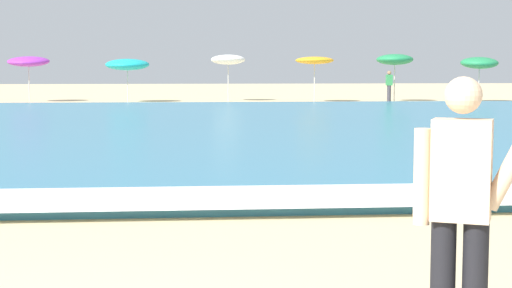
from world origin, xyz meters
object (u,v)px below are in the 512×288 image
at_px(surfer_with_board, 505,197).
at_px(beach_umbrella_4, 315,60).
at_px(beach_umbrella_3, 228,60).
at_px(beach_umbrella_2, 127,65).
at_px(beachgoer_near_row_left, 389,85).
at_px(beach_umbrella_5, 395,60).
at_px(beach_umbrella_6, 479,63).
at_px(beach_umbrella_1, 28,62).

relative_size(surfer_with_board, beach_umbrella_4, 1.07).
bearing_deg(beach_umbrella_3, surfer_with_board, -90.47).
xyz_separation_m(surfer_with_board, beach_umbrella_2, (-4.81, 36.13, 0.86)).
bearing_deg(beachgoer_near_row_left, beach_umbrella_5, 47.16).
bearing_deg(beach_umbrella_2, beach_umbrella_5, -1.67).
distance_m(surfer_with_board, beachgoer_near_row_left, 36.30).
distance_m(beach_umbrella_4, beachgoer_near_row_left, 4.01).
bearing_deg(beachgoer_near_row_left, surfer_with_board, -103.35).
relative_size(beach_umbrella_2, beach_umbrella_6, 0.96).
bearing_deg(beach_umbrella_6, beach_umbrella_2, 175.78).
distance_m(beach_umbrella_1, beach_umbrella_4, 14.51).
bearing_deg(beach_umbrella_4, beachgoer_near_row_left, -2.48).
bearing_deg(beach_umbrella_6, beach_umbrella_4, 175.40).
bearing_deg(beach_umbrella_5, beach_umbrella_3, 170.99).
xyz_separation_m(surfer_with_board, beach_umbrella_6, (12.87, 34.82, 0.94)).
height_order(surfer_with_board, beach_umbrella_6, beach_umbrella_6).
height_order(surfer_with_board, beach_umbrella_4, beach_umbrella_4).
xyz_separation_m(beach_umbrella_4, beach_umbrella_6, (8.30, -0.67, -0.12)).
bearing_deg(surfer_with_board, beach_umbrella_6, 69.71).
relative_size(beach_umbrella_2, beach_umbrella_4, 0.97).
relative_size(beach_umbrella_5, beach_umbrella_6, 1.05).
height_order(beach_umbrella_1, beach_umbrella_3, beach_umbrella_3).
distance_m(beach_umbrella_1, beachgoer_near_row_left, 18.35).
bearing_deg(surfer_with_board, beachgoer_near_row_left, 76.65).
xyz_separation_m(beach_umbrella_1, beach_umbrella_4, (14.43, -1.56, 0.05)).
bearing_deg(surfer_with_board, beach_umbrella_3, 89.53).
bearing_deg(beach_umbrella_1, surfer_with_board, -75.11).
distance_m(beach_umbrella_2, beachgoer_near_row_left, 13.26).
distance_m(surfer_with_board, beach_umbrella_5, 36.81).
distance_m(beach_umbrella_3, beach_umbrella_6, 12.77).
height_order(surfer_with_board, beach_umbrella_5, beach_umbrella_5).
xyz_separation_m(surfer_with_board, beach_umbrella_1, (-9.85, 37.05, 1.02)).
height_order(surfer_with_board, beach_umbrella_3, beach_umbrella_3).
xyz_separation_m(beach_umbrella_1, beachgoer_near_row_left, (18.23, -1.73, -1.20)).
distance_m(beach_umbrella_5, beachgoer_near_row_left, 1.42).
xyz_separation_m(beach_umbrella_1, beach_umbrella_5, (18.61, -1.32, 0.10)).
xyz_separation_m(surfer_with_board, beach_umbrella_4, (4.58, 35.49, 1.07)).
xyz_separation_m(beach_umbrella_2, beach_umbrella_4, (9.39, -0.64, 0.21)).
relative_size(surfer_with_board, beach_umbrella_1, 1.04).
distance_m(beach_umbrella_2, beach_umbrella_4, 9.42).
bearing_deg(surfer_with_board, beach_umbrella_5, 76.22).
bearing_deg(beach_umbrella_6, beach_umbrella_3, 169.84).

